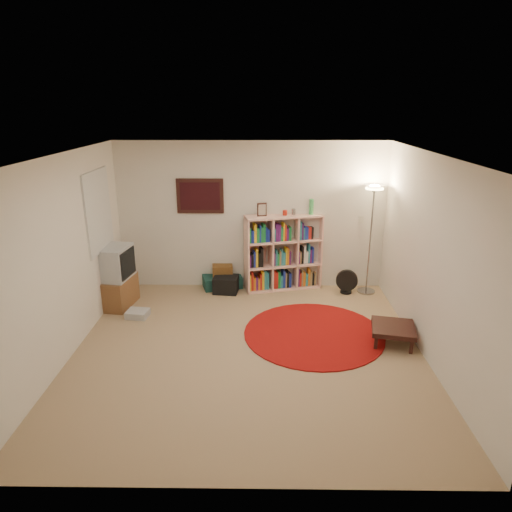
{
  "coord_description": "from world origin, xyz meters",
  "views": [
    {
      "loc": [
        0.17,
        -5.24,
        3.06
      ],
      "look_at": [
        0.1,
        0.6,
        1.1
      ],
      "focal_mm": 32.0,
      "sensor_mm": 36.0,
      "label": 1
    }
  ],
  "objects": [
    {
      "name": "paper_towel",
      "position": [
        0.03,
        2.11,
        0.13
      ],
      "size": [
        0.13,
        0.13,
        0.26
      ],
      "rotation": [
        0.0,
        0.0,
        0.01
      ],
      "color": "white",
      "rests_on": "ground"
    },
    {
      "name": "wicker_basket",
      "position": [
        -0.5,
        2.15,
        0.31
      ],
      "size": [
        0.37,
        0.28,
        0.2
      ],
      "rotation": [
        0.0,
        0.0,
        0.11
      ],
      "color": "brown",
      "rests_on": "suitcase"
    },
    {
      "name": "suitcase",
      "position": [
        -0.52,
        2.18,
        0.11
      ],
      "size": [
        0.74,
        0.58,
        0.21
      ],
      "rotation": [
        0.0,
        0.0,
        0.28
      ],
      "color": "#153A35",
      "rests_on": "ground"
    },
    {
      "name": "bookshelf",
      "position": [
        0.52,
        2.15,
        0.63
      ],
      "size": [
        1.35,
        0.67,
        1.55
      ],
      "rotation": [
        0.0,
        0.0,
        0.24
      ],
      "color": "#FFBEAA",
      "rests_on": "ground"
    },
    {
      "name": "dvd_box",
      "position": [
        -1.69,
        0.96,
        0.05
      ],
      "size": [
        0.35,
        0.3,
        0.1
      ],
      "rotation": [
        0.0,
        0.0,
        -0.13
      ],
      "color": "#B3B4B8",
      "rests_on": "ground"
    },
    {
      "name": "floor_fan",
      "position": [
        1.61,
        1.91,
        0.21
      ],
      "size": [
        0.37,
        0.22,
        0.42
      ],
      "rotation": [
        0.0,
        0.0,
        -0.16
      ],
      "color": "black",
      "rests_on": "ground"
    },
    {
      "name": "side_table",
      "position": [
        1.93,
        0.22,
        0.21
      ],
      "size": [
        0.65,
        0.65,
        0.25
      ],
      "rotation": [
        0.0,
        0.0,
        -0.2
      ],
      "color": "black",
      "rests_on": "ground"
    },
    {
      "name": "tv_stand",
      "position": [
        -2.11,
        1.38,
        0.47
      ],
      "size": [
        0.56,
        0.73,
        0.98
      ],
      "rotation": [
        0.0,
        0.0,
        -0.16
      ],
      "color": "brown",
      "rests_on": "ground"
    },
    {
      "name": "room",
      "position": [
        -0.05,
        0.05,
        1.26
      ],
      "size": [
        4.54,
        4.54,
        2.54
      ],
      "color": "#9C7E5B",
      "rests_on": "ground"
    },
    {
      "name": "floor_lamp",
      "position": [
        1.96,
        1.97,
        1.53
      ],
      "size": [
        0.38,
        0.38,
        1.84
      ],
      "rotation": [
        0.0,
        0.0,
        0.06
      ],
      "color": "gray",
      "rests_on": "ground"
    },
    {
      "name": "duffel_bag",
      "position": [
        -0.43,
        1.94,
        0.14
      ],
      "size": [
        0.44,
        0.38,
        0.28
      ],
      "rotation": [
        0.0,
        0.0,
        -0.11
      ],
      "color": "black",
      "rests_on": "ground"
    },
    {
      "name": "red_rug",
      "position": [
        0.91,
        0.46,
        0.01
      ],
      "size": [
        1.95,
        1.95,
        0.02
      ],
      "color": "maroon",
      "rests_on": "ground"
    }
  ]
}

